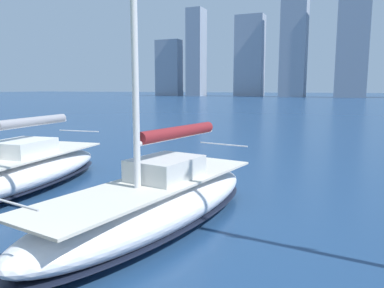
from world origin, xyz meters
TOP-DOWN VIEW (x-y plane):
  - city_skyline at (-5.09, -156.93)m, footprint 164.46×21.28m
  - sailboat_maroon at (0.78, -6.39)m, footprint 3.57×8.67m
  - sailboat_grey at (7.06, -7.46)m, footprint 3.82×9.40m

SIDE VIEW (x-z plane):
  - sailboat_grey at x=7.06m, z-range -5.79..7.19m
  - sailboat_maroon at x=0.78m, z-range -5.08..6.51m
  - city_skyline at x=-5.09m, z-range -3.74..42.42m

